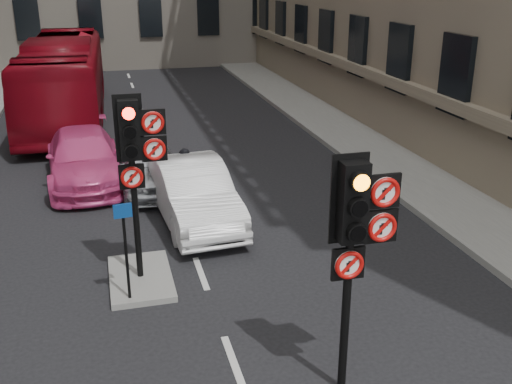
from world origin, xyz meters
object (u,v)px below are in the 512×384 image
signal_far (136,149)px  bus_red (65,79)px  signal_near (357,227)px  motorcyclist (185,177)px  motorcycle (131,166)px  info_sign (125,238)px  car_silver (149,165)px  car_white (193,192)px  car_pink (84,158)px

signal_far → bus_red: signal_far is taller
signal_near → motorcyclist: signal_near is taller
motorcycle → info_sign: 6.68m
car_silver → motorcycle: size_ratio=2.28×
signal_far → car_white: signal_far is taller
bus_red → car_pink: bearing=-83.2°
signal_near → car_silver: 9.73m
car_silver → bus_red: bus_red is taller
signal_near → motorcycle: size_ratio=2.07×
car_silver → car_white: (0.82, -2.63, 0.06)m
car_silver → signal_far: bearing=-96.0°
signal_near → car_white: signal_near is taller
car_silver → motorcyclist: motorcyclist is taller
car_pink → motorcycle: (1.29, -0.50, -0.19)m
car_pink → signal_near: bearing=-73.0°
car_pink → info_sign: 7.19m
motorcycle → signal_near: bearing=-72.7°
car_silver → motorcycle: car_silver is taller
car_silver → car_white: 2.76m
motorcyclist → motorcycle: bearing=-57.0°
signal_near → signal_far: (-2.60, 4.00, 0.12)m
motorcyclist → car_pink: bearing=-43.5°
car_pink → bus_red: (-0.70, 7.83, 0.91)m
motorcycle → signal_far: bearing=-88.1°
bus_red → motorcyclist: 10.87m
car_white → motorcycle: bearing=108.0°
signal_near → bus_red: bearing=103.8°
car_pink → motorcycle: 1.40m
bus_red → signal_far: bearing=-80.9°
car_white → motorcyclist: (-0.04, 1.09, 0.03)m
bus_red → motorcycle: (1.98, -8.33, -1.11)m
signal_far → car_pink: size_ratio=0.73×
bus_red → car_silver: bearing=-72.8°
motorcyclist → info_sign: 4.94m
info_sign → car_silver: bearing=75.3°
signal_far → info_sign: size_ratio=1.91×
car_white → car_pink: 4.43m
motorcycle → info_sign: (-0.48, -6.62, 0.81)m
motorcycle → info_sign: bearing=-90.9°
car_silver → car_pink: bearing=151.1°
car_white → car_pink: car_white is taller
signal_far → bus_red: (-1.85, 14.14, -1.08)m
car_silver → car_pink: (-1.74, 0.98, 0.04)m
car_silver → motorcyclist: 1.73m
car_pink → motorcyclist: motorcyclist is taller
signal_far → car_pink: bearing=100.3°
info_sign → car_pink: bearing=90.4°
car_silver → car_white: bearing=-72.3°
car_white → signal_near: bearing=-84.3°
car_white → motorcyclist: bearing=87.5°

